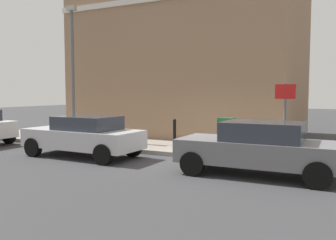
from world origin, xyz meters
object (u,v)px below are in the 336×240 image
bollard_near_cabinet (175,132)px  bollard_far_kerb (120,132)px  car_grey (259,148)px  street_sign (285,110)px  lamppost (73,66)px  car_silver (84,135)px  utility_cabinet (226,135)px

bollard_near_cabinet → bollard_far_kerb: (-1.05, 1.77, 0.00)m
car_grey → bollard_far_kerb: (1.62, 5.55, -0.03)m
bollard_far_kerb → street_sign: street_sign is taller
car_grey → street_sign: 2.06m
bollard_far_kerb → lamppost: 4.26m
car_silver → utility_cabinet: 4.87m
car_silver → utility_cabinet: size_ratio=3.58×
bollard_near_cabinet → street_sign: (-0.86, -4.13, 0.96)m
car_silver → car_grey: bearing=-179.2°
bollard_far_kerb → car_silver: bearing=168.8°
car_grey → car_silver: bearing=-1.6°
car_silver → street_sign: bearing=-163.0°
bollard_near_cabinet → street_sign: bearing=-101.8°
utility_cabinet → bollard_near_cabinet: 2.06m
utility_cabinet → car_silver: bearing=121.8°
car_grey → bollard_far_kerb: 5.79m
bollard_far_kerb → street_sign: bearing=-88.2°
utility_cabinet → lamppost: lamppost is taller
car_silver → lamppost: 4.71m
street_sign → lamppost: 9.28m
bollard_near_cabinet → car_silver: bearing=141.9°
utility_cabinet → bollard_far_kerb: (-0.95, 3.83, 0.02)m
bollard_near_cabinet → bollard_far_kerb: 2.05m
street_sign → lamppost: lamppost is taller
bollard_near_cabinet → lamppost: (0.03, 4.97, 2.60)m
car_grey → bollard_far_kerb: bearing=-17.8°
utility_cabinet → street_sign: bearing=-110.2°
car_grey → bollard_near_cabinet: car_grey is taller
bollard_near_cabinet → lamppost: bearing=89.7°
lamppost → utility_cabinet: bearing=-91.1°
bollard_near_cabinet → lamppost: size_ratio=0.18×
bollard_far_kerb → utility_cabinet: bearing=-76.1°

